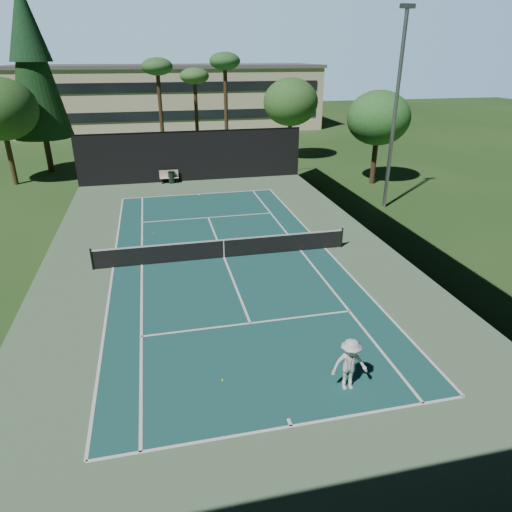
% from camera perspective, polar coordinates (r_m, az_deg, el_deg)
% --- Properties ---
extents(ground, '(160.00, 160.00, 0.00)m').
position_cam_1_polar(ground, '(23.42, -4.01, -0.22)').
color(ground, '#24481B').
rests_on(ground, ground).
extents(apron_slab, '(18.00, 32.00, 0.01)m').
position_cam_1_polar(apron_slab, '(23.42, -4.01, -0.21)').
color(apron_slab, '#527552').
rests_on(apron_slab, ground).
extents(court_surface, '(10.97, 23.77, 0.01)m').
position_cam_1_polar(court_surface, '(23.42, -4.01, -0.20)').
color(court_surface, '#184E4A').
rests_on(court_surface, ground).
extents(court_lines, '(11.07, 23.87, 0.01)m').
position_cam_1_polar(court_lines, '(23.41, -4.01, -0.18)').
color(court_lines, white).
rests_on(court_lines, ground).
extents(tennis_net, '(12.90, 0.10, 1.10)m').
position_cam_1_polar(tennis_net, '(23.20, -4.05, 1.03)').
color(tennis_net, black).
rests_on(tennis_net, ground).
extents(fence, '(18.04, 32.05, 4.03)m').
position_cam_1_polar(fence, '(22.74, -4.18, 4.46)').
color(fence, black).
rests_on(fence, ground).
extents(player, '(1.19, 0.74, 1.77)m').
position_cam_1_polar(player, '(14.58, 11.64, -13.15)').
color(player, silver).
rests_on(player, ground).
extents(tennis_ball_a, '(0.07, 0.07, 0.07)m').
position_cam_1_polar(tennis_ball_a, '(15.11, -4.20, -15.22)').
color(tennis_ball_a, '#CDF437').
rests_on(tennis_ball_a, ground).
extents(tennis_ball_b, '(0.06, 0.06, 0.06)m').
position_cam_1_polar(tennis_ball_b, '(27.27, -12.70, 2.86)').
color(tennis_ball_b, '#CCE133').
rests_on(tennis_ball_b, ground).
extents(tennis_ball_c, '(0.06, 0.06, 0.06)m').
position_cam_1_polar(tennis_ball_c, '(25.73, -1.54, 2.18)').
color(tennis_ball_c, '#C3DB31').
rests_on(tennis_ball_c, ground).
extents(tennis_ball_d, '(0.07, 0.07, 0.07)m').
position_cam_1_polar(tennis_ball_d, '(27.26, -16.77, 2.41)').
color(tennis_ball_d, '#B1CD2E').
rests_on(tennis_ball_d, ground).
extents(park_bench, '(1.50, 0.45, 1.02)m').
position_cam_1_polar(park_bench, '(37.97, -10.82, 9.77)').
color(park_bench, beige).
rests_on(park_bench, ground).
extents(trash_bin, '(0.56, 0.56, 0.95)m').
position_cam_1_polar(trash_bin, '(37.85, -10.50, 9.64)').
color(trash_bin, black).
rests_on(trash_bin, ground).
extents(pine_tree, '(4.80, 4.80, 15.00)m').
position_cam_1_polar(pine_tree, '(44.06, -26.38, 21.66)').
color(pine_tree, '#46321E').
rests_on(pine_tree, ground).
extents(palm_a, '(2.80, 2.80, 9.32)m').
position_cam_1_polar(palm_a, '(45.19, -12.22, 21.69)').
color(palm_a, '#402C1B').
rests_on(palm_a, ground).
extents(palm_b, '(2.80, 2.80, 8.42)m').
position_cam_1_polar(palm_b, '(47.43, -7.68, 21.06)').
color(palm_b, '#3F2A1B').
rests_on(palm_b, ground).
extents(palm_c, '(2.80, 2.80, 9.77)m').
position_cam_1_polar(palm_c, '(44.74, -3.91, 22.64)').
color(palm_c, '#422F1C').
rests_on(palm_c, ground).
extents(decid_tree_a, '(5.12, 5.12, 7.62)m').
position_cam_1_polar(decid_tree_a, '(45.29, 4.35, 18.61)').
color(decid_tree_a, '#432C1C').
rests_on(decid_tree_a, ground).
extents(decid_tree_b, '(4.80, 4.80, 7.14)m').
position_cam_1_polar(decid_tree_b, '(37.58, 15.05, 16.30)').
color(decid_tree_b, '#402F1B').
rests_on(decid_tree_b, ground).
extents(decid_tree_c, '(5.44, 5.44, 8.09)m').
position_cam_1_polar(decid_tree_c, '(40.82, -29.36, 15.69)').
color(decid_tree_c, '#4E3A21').
rests_on(decid_tree_c, ground).
extents(campus_building, '(40.50, 12.50, 8.30)m').
position_cam_1_polar(campus_building, '(67.42, -10.66, 18.98)').
color(campus_building, beige).
rests_on(campus_building, ground).
extents(light_pole, '(0.90, 0.25, 12.22)m').
position_cam_1_polar(light_pole, '(31.23, 17.04, 17.24)').
color(light_pole, '#94969C').
rests_on(light_pole, ground).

